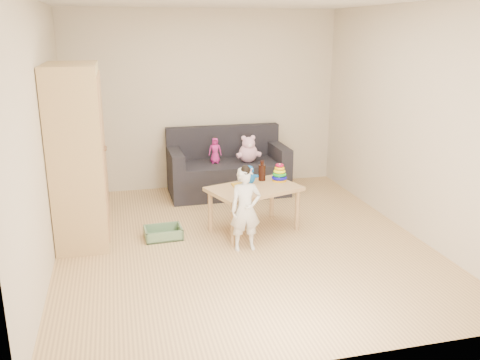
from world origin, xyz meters
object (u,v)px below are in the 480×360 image
object	(u,v)px
sofa	(228,178)
play_table	(254,209)
wardrobe	(78,154)
toddler	(246,210)

from	to	relation	value
sofa	play_table	size ratio (longest dim) A/B	1.65
wardrobe	play_table	size ratio (longest dim) A/B	1.92
wardrobe	sofa	distance (m)	2.42
wardrobe	sofa	bearing A→B (deg)	31.66
play_table	toddler	size ratio (longest dim) A/B	1.14
wardrobe	play_table	bearing A→B (deg)	-7.76
sofa	wardrobe	bearing A→B (deg)	-148.40
wardrobe	toddler	world-z (taller)	wardrobe
play_table	wardrobe	bearing A→B (deg)	172.24
wardrobe	toddler	bearing A→B (deg)	-24.15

